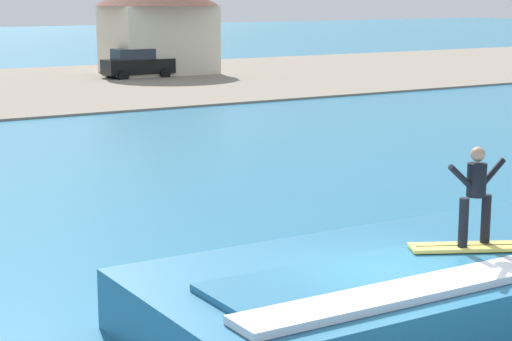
{
  "coord_description": "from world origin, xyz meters",
  "views": [
    {
      "loc": [
        -8.8,
        -10.33,
        5.28
      ],
      "look_at": [
        1.28,
        6.2,
        1.47
      ],
      "focal_mm": 63.96,
      "sensor_mm": 36.0,
      "label": 1
    }
  ],
  "objects_px": {
    "wave_crest": "(432,282)",
    "house_gabled_white": "(158,15)",
    "car_far_shore": "(137,64)",
    "surfer": "(476,190)",
    "surfboard": "(471,247)"
  },
  "relations": [
    {
      "from": "wave_crest",
      "to": "house_gabled_white",
      "type": "relative_size",
      "value": 1.28
    },
    {
      "from": "wave_crest",
      "to": "car_far_shore",
      "type": "height_order",
      "value": "car_far_shore"
    },
    {
      "from": "surfer",
      "to": "house_gabled_white",
      "type": "xyz_separation_m",
      "value": [
        14.71,
        43.12,
        1.74
      ]
    },
    {
      "from": "car_far_shore",
      "to": "surfer",
      "type": "bearing_deg",
      "value": -106.66
    },
    {
      "from": "wave_crest",
      "to": "surfboard",
      "type": "height_order",
      "value": "surfboard"
    },
    {
      "from": "surfer",
      "to": "house_gabled_white",
      "type": "height_order",
      "value": "house_gabled_white"
    },
    {
      "from": "house_gabled_white",
      "to": "surfboard",
      "type": "bearing_deg",
      "value": -108.89
    },
    {
      "from": "surfer",
      "to": "wave_crest",
      "type": "bearing_deg",
      "value": 148.29
    },
    {
      "from": "wave_crest",
      "to": "surfer",
      "type": "xyz_separation_m",
      "value": [
        0.56,
        -0.35,
        1.57
      ]
    },
    {
      "from": "wave_crest",
      "to": "car_far_shore",
      "type": "xyz_separation_m",
      "value": [
        12.91,
        40.91,
        0.42
      ]
    },
    {
      "from": "surfer",
      "to": "surfboard",
      "type": "bearing_deg",
      "value": -176.04
    },
    {
      "from": "wave_crest",
      "to": "car_far_shore",
      "type": "bearing_deg",
      "value": 72.49
    },
    {
      "from": "wave_crest",
      "to": "car_far_shore",
      "type": "distance_m",
      "value": 42.9
    },
    {
      "from": "surfboard",
      "to": "car_far_shore",
      "type": "xyz_separation_m",
      "value": [
        12.4,
        41.26,
        -0.19
      ]
    },
    {
      "from": "car_far_shore",
      "to": "house_gabled_white",
      "type": "relative_size",
      "value": 0.55
    }
  ]
}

